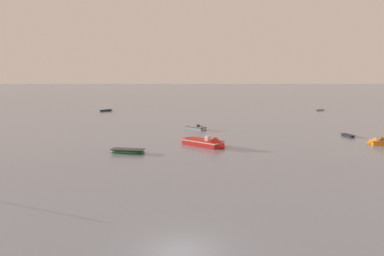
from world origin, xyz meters
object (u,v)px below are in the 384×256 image
at_px(rowboat_moored_1, 318,110).
at_px(motorboat_moored_4, 207,144).
at_px(rowboat_moored_2, 104,111).
at_px(motorboat_moored_5, 379,143).
at_px(rowboat_moored_3, 126,151).
at_px(rowboat_moored_0, 346,136).
at_px(motorboat_moored_3, 197,129).

height_order(rowboat_moored_1, motorboat_moored_4, motorboat_moored_4).
xyz_separation_m(rowboat_moored_1, rowboat_moored_2, (-58.96, -1.59, 0.05)).
bearing_deg(motorboat_moored_5, rowboat_moored_3, 16.93).
bearing_deg(motorboat_moored_5, rowboat_moored_0, -67.76).
relative_size(rowboat_moored_1, rowboat_moored_2, 0.76).
bearing_deg(motorboat_moored_5, rowboat_moored_2, -34.70).
xyz_separation_m(rowboat_moored_3, motorboat_moored_4, (10.31, 3.93, 0.12)).
bearing_deg(motorboat_moored_5, rowboat_moored_1, -92.31).
height_order(rowboat_moored_3, motorboat_moored_5, motorboat_moored_5).
bearing_deg(motorboat_moored_4, rowboat_moored_3, -118.86).
xyz_separation_m(rowboat_moored_1, motorboat_moored_3, (-34.27, -34.53, 0.08)).
distance_m(rowboat_moored_1, rowboat_moored_2, 58.98).
xyz_separation_m(rowboat_moored_2, rowboat_moored_3, (15.46, -51.80, 0.02)).
relative_size(rowboat_moored_1, motorboat_moored_4, 0.46).
bearing_deg(motorboat_moored_3, rowboat_moored_3, -74.77).
height_order(rowboat_moored_0, motorboat_moored_3, motorboat_moored_3).
distance_m(rowboat_moored_2, motorboat_moored_4, 54.37).
distance_m(rowboat_moored_1, motorboat_moored_3, 48.65).
distance_m(motorboat_moored_3, motorboat_moored_5, 28.70).
xyz_separation_m(rowboat_moored_0, rowboat_moored_3, (-32.87, -11.88, 0.06)).
bearing_deg(rowboat_moored_2, rowboat_moored_3, 55.05).
relative_size(rowboat_moored_0, rowboat_moored_3, 0.67).
bearing_deg(rowboat_moored_2, motorboat_moored_3, 75.29).
relative_size(rowboat_moored_3, motorboat_moored_4, 0.71).
relative_size(rowboat_moored_0, rowboat_moored_2, 0.78).
height_order(rowboat_moored_0, motorboat_moored_5, motorboat_moored_5).
relative_size(rowboat_moored_2, motorboat_moored_4, 0.61).
bearing_deg(rowboat_moored_2, motorboat_moored_4, 66.73).
bearing_deg(rowboat_moored_1, motorboat_moored_3, 20.39).
height_order(motorboat_moored_3, motorboat_moored_5, motorboat_moored_5).
relative_size(rowboat_moored_2, rowboat_moored_3, 0.87).
bearing_deg(motorboat_moored_4, rowboat_moored_0, 59.73).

